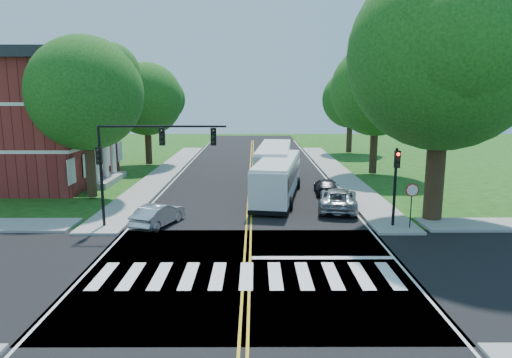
{
  "coord_description": "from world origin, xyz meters",
  "views": [
    {
      "loc": [
        0.35,
        -18.48,
        7.44
      ],
      "look_at": [
        0.43,
        8.79,
        2.4
      ],
      "focal_mm": 32.0,
      "sensor_mm": 36.0,
      "label": 1
    }
  ],
  "objects_px": {
    "signal_ne": "(396,177)",
    "hatchback": "(158,215)",
    "bus_lead": "(278,177)",
    "bus_follow": "(274,163)",
    "suv": "(338,199)",
    "signal_nw": "(142,151)",
    "dark_sedan": "(326,186)"
  },
  "relations": [
    {
      "from": "signal_nw",
      "to": "hatchback",
      "type": "relative_size",
      "value": 1.82
    },
    {
      "from": "hatchback",
      "to": "signal_ne",
      "type": "bearing_deg",
      "value": -161.4
    },
    {
      "from": "signal_ne",
      "to": "hatchback",
      "type": "xyz_separation_m",
      "value": [
        -13.4,
        0.47,
        -2.31
      ]
    },
    {
      "from": "hatchback",
      "to": "signal_nw",
      "type": "bearing_deg",
      "value": 57.05
    },
    {
      "from": "bus_follow",
      "to": "suv",
      "type": "height_order",
      "value": "bus_follow"
    },
    {
      "from": "bus_lead",
      "to": "bus_follow",
      "type": "bearing_deg",
      "value": -80.83
    },
    {
      "from": "dark_sedan",
      "to": "signal_ne",
      "type": "bearing_deg",
      "value": 108.39
    },
    {
      "from": "signal_nw",
      "to": "suv",
      "type": "xyz_separation_m",
      "value": [
        11.65,
        4.12,
        -3.64
      ]
    },
    {
      "from": "signal_nw",
      "to": "bus_lead",
      "type": "relative_size",
      "value": 0.62
    },
    {
      "from": "signal_ne",
      "to": "dark_sedan",
      "type": "relative_size",
      "value": 1.09
    },
    {
      "from": "signal_ne",
      "to": "hatchback",
      "type": "relative_size",
      "value": 1.12
    },
    {
      "from": "bus_lead",
      "to": "suv",
      "type": "bearing_deg",
      "value": 146.57
    },
    {
      "from": "bus_follow",
      "to": "hatchback",
      "type": "distance_m",
      "value": 15.52
    },
    {
      "from": "signal_ne",
      "to": "bus_lead",
      "type": "relative_size",
      "value": 0.38
    },
    {
      "from": "bus_lead",
      "to": "dark_sedan",
      "type": "bearing_deg",
      "value": -150.1
    },
    {
      "from": "suv",
      "to": "signal_nw",
      "type": "bearing_deg",
      "value": 29.69
    },
    {
      "from": "bus_follow",
      "to": "hatchback",
      "type": "xyz_separation_m",
      "value": [
        -7.24,
        -13.69,
        -1.0
      ]
    },
    {
      "from": "signal_nw",
      "to": "bus_lead",
      "type": "xyz_separation_m",
      "value": [
        7.88,
        7.61,
        -2.82
      ]
    },
    {
      "from": "dark_sedan",
      "to": "hatchback",
      "type": "bearing_deg",
      "value": 41.11
    },
    {
      "from": "signal_nw",
      "to": "bus_lead",
      "type": "distance_m",
      "value": 11.31
    },
    {
      "from": "signal_nw",
      "to": "suv",
      "type": "relative_size",
      "value": 1.37
    },
    {
      "from": "signal_nw",
      "to": "bus_follow",
      "type": "xyz_separation_m",
      "value": [
        7.9,
        14.17,
        -2.72
      ]
    },
    {
      "from": "bus_lead",
      "to": "signal_nw",
      "type": "bearing_deg",
      "value": 53.37
    },
    {
      "from": "signal_nw",
      "to": "hatchback",
      "type": "distance_m",
      "value": 3.81
    },
    {
      "from": "signal_nw",
      "to": "bus_lead",
      "type": "bearing_deg",
      "value": 44.02
    },
    {
      "from": "bus_follow",
      "to": "suv",
      "type": "xyz_separation_m",
      "value": [
        3.76,
        -10.05,
        -0.93
      ]
    },
    {
      "from": "signal_ne",
      "to": "dark_sedan",
      "type": "bearing_deg",
      "value": 105.19
    },
    {
      "from": "signal_ne",
      "to": "bus_lead",
      "type": "bearing_deg",
      "value": 129.11
    },
    {
      "from": "signal_ne",
      "to": "hatchback",
      "type": "distance_m",
      "value": 13.6
    },
    {
      "from": "hatchback",
      "to": "dark_sedan",
      "type": "height_order",
      "value": "hatchback"
    },
    {
      "from": "bus_follow",
      "to": "dark_sedan",
      "type": "xyz_separation_m",
      "value": [
        3.72,
        -5.16,
        -1.07
      ]
    },
    {
      "from": "hatchback",
      "to": "suv",
      "type": "distance_m",
      "value": 11.58
    }
  ]
}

